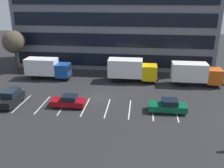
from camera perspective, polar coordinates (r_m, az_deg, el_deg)
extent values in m
plane|color=#262628|center=(33.79, -2.78, -3.28)|extent=(120.00, 120.00, 0.00)
cube|color=slate|center=(49.22, 0.58, 12.93)|extent=(36.83, 10.01, 14.40)
cube|color=black|center=(45.27, -0.14, 5.55)|extent=(35.35, 0.16, 2.30)
cube|color=black|center=(44.49, -0.15, 10.03)|extent=(35.35, 0.16, 2.30)
cube|color=black|center=(44.00, -0.15, 14.65)|extent=(35.35, 0.16, 2.30)
cube|color=silver|center=(34.20, -20.09, -4.27)|extent=(0.14, 5.40, 0.01)
cube|color=silver|center=(33.06, -15.73, -4.61)|extent=(0.14, 5.40, 0.01)
cube|color=silver|center=(32.12, -11.09, -4.95)|extent=(0.14, 5.40, 0.01)
cube|color=silver|center=(31.41, -6.19, -5.27)|extent=(0.14, 5.40, 0.01)
cube|color=silver|center=(30.94, -1.10, -5.57)|extent=(0.14, 5.40, 0.01)
cube|color=silver|center=(30.72, 4.11, -5.82)|extent=(0.14, 5.40, 0.01)
cube|color=silver|center=(30.75, 9.35, -6.03)|extent=(0.14, 5.40, 0.01)
cube|color=silver|center=(31.03, 14.55, -6.19)|extent=(0.14, 5.40, 0.01)
cube|color=yellow|center=(39.73, 8.63, 2.73)|extent=(2.30, 2.51, 2.30)
cube|color=black|center=(39.66, 10.29, 3.30)|extent=(0.06, 2.10, 1.01)
cube|color=white|center=(39.61, 3.08, 3.75)|extent=(5.43, 2.61, 2.82)
cube|color=black|center=(40.10, 10.27, 1.31)|extent=(0.21, 2.51, 0.42)
cylinder|color=black|center=(41.11, 8.51, 1.66)|extent=(1.04, 0.31, 1.04)
cylinder|color=black|center=(39.07, 8.58, 0.66)|extent=(1.04, 0.31, 1.04)
cylinder|color=black|center=(41.23, 1.63, 1.93)|extent=(1.04, 0.31, 1.04)
cylinder|color=black|center=(39.20, 1.34, 0.95)|extent=(1.04, 0.31, 1.04)
cube|color=#194799|center=(41.44, -11.24, 3.15)|extent=(2.15, 2.35, 2.15)
cube|color=black|center=(41.01, -9.87, 3.69)|extent=(0.06, 1.97, 0.95)
cube|color=white|center=(42.53, -15.94, 3.95)|extent=(5.08, 2.44, 2.64)
cube|color=black|center=(41.40, -9.67, 1.89)|extent=(0.20, 2.35, 0.39)
cylinder|color=black|center=(42.67, -10.74, 2.17)|extent=(0.98, 0.29, 0.98)
cylinder|color=black|center=(40.86, -11.56, 1.30)|extent=(0.98, 0.29, 0.98)
cylinder|color=black|center=(44.26, -16.48, 2.34)|extent=(0.98, 0.29, 0.98)
cylinder|color=black|center=(42.52, -17.50, 1.50)|extent=(0.98, 0.29, 0.98)
cube|color=#D85914|center=(40.69, 22.47, 1.72)|extent=(2.21, 2.42, 2.21)
cube|color=black|center=(40.88, 24.01, 2.23)|extent=(0.06, 2.03, 0.97)
cube|color=white|center=(39.66, 17.40, 2.73)|extent=(5.23, 2.52, 2.72)
cube|color=black|center=(41.31, 23.83, 0.38)|extent=(0.20, 2.42, 0.40)
cylinder|color=black|center=(41.97, 21.92, 0.73)|extent=(1.01, 0.30, 1.01)
cylinder|color=black|center=(40.09, 22.62, -0.25)|extent=(1.01, 0.30, 1.01)
cylinder|color=black|center=(40.95, 15.48, 1.03)|extent=(1.01, 0.30, 1.01)
cylinder|color=black|center=(39.02, 15.89, 0.03)|extent=(1.01, 0.30, 1.01)
cube|color=black|center=(34.09, -22.32, -3.36)|extent=(1.83, 4.31, 0.89)
cube|color=black|center=(33.95, -22.34, -1.91)|extent=(1.61, 2.37, 0.80)
cylinder|color=black|center=(32.77, -22.12, -5.02)|extent=(0.21, 0.64, 0.64)
cylinder|color=black|center=(33.55, -24.53, -4.79)|extent=(0.21, 0.64, 0.64)
cylinder|color=black|center=(34.97, -20.04, -3.15)|extent=(0.21, 0.64, 0.64)
cylinder|color=black|center=(35.71, -22.34, -2.98)|extent=(0.21, 0.64, 0.64)
cube|color=#0C5933|center=(30.50, 12.65, -5.22)|extent=(4.51, 1.89, 0.73)
cube|color=black|center=(30.24, 13.17, -4.06)|extent=(1.89, 1.66, 0.63)
cylinder|color=black|center=(29.76, 9.97, -6.33)|extent=(0.63, 0.23, 0.63)
cylinder|color=black|center=(31.24, 9.83, -4.99)|extent=(0.63, 0.23, 0.63)
cylinder|color=black|center=(30.10, 15.49, -6.48)|extent=(0.63, 0.23, 0.63)
cylinder|color=black|center=(31.55, 15.08, -5.16)|extent=(0.63, 0.23, 0.63)
cube|color=maroon|center=(31.56, -10.10, -4.19)|extent=(4.30, 1.80, 0.70)
cube|color=black|center=(31.24, -9.79, -3.13)|extent=(1.81, 1.58, 0.60)
cylinder|color=black|center=(31.42, -12.88, -5.09)|extent=(0.60, 0.22, 0.60)
cylinder|color=black|center=(32.75, -11.99, -3.94)|extent=(0.60, 0.22, 0.60)
cylinder|color=black|center=(30.64, -8.00, -5.43)|extent=(0.60, 0.22, 0.60)
cylinder|color=black|center=(32.01, -7.31, -4.24)|extent=(0.60, 0.22, 0.60)
cylinder|color=#473323|center=(48.00, -21.20, 4.97)|extent=(0.28, 0.28, 3.88)
sphere|color=#4C4233|center=(47.28, -21.74, 9.05)|extent=(3.95, 3.95, 3.95)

